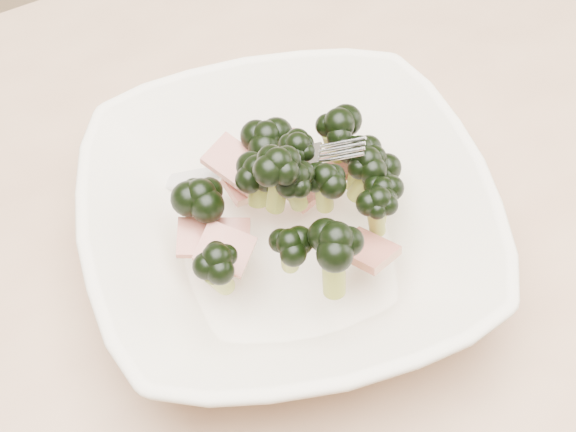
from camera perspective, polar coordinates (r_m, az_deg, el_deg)
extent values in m
cube|color=tan|center=(0.64, -3.67, -5.72)|extent=(1.20, 0.80, 0.04)
cylinder|color=tan|center=(1.32, 11.59, 7.89)|extent=(0.06, 0.06, 0.71)
imported|color=silver|center=(0.61, 0.00, -0.71)|extent=(0.38, 0.38, 0.07)
cylinder|color=olive|center=(0.56, -0.69, 2.07)|extent=(0.02, 0.01, 0.04)
ellipsoid|color=black|center=(0.54, -0.72, 3.85)|extent=(0.03, 0.03, 0.03)
cylinder|color=olive|center=(0.60, 6.57, 0.62)|extent=(0.01, 0.01, 0.04)
ellipsoid|color=black|center=(0.59, 6.77, 1.96)|extent=(0.03, 0.03, 0.02)
cylinder|color=olive|center=(0.56, -4.89, -4.58)|extent=(0.03, 0.03, 0.05)
ellipsoid|color=black|center=(0.54, -5.10, -3.02)|extent=(0.04, 0.04, 0.03)
cylinder|color=olive|center=(0.59, 0.67, 3.52)|extent=(0.01, 0.02, 0.04)
ellipsoid|color=black|center=(0.57, 0.69, 5.10)|extent=(0.03, 0.03, 0.02)
cylinder|color=olive|center=(0.64, -1.13, 4.35)|extent=(0.02, 0.02, 0.03)
ellipsoid|color=black|center=(0.62, -1.16, 5.51)|extent=(0.03, 0.03, 0.02)
cylinder|color=olive|center=(0.63, 6.16, 2.34)|extent=(0.02, 0.02, 0.04)
ellipsoid|color=black|center=(0.61, 6.33, 3.57)|extent=(0.04, 0.04, 0.03)
cylinder|color=olive|center=(0.58, -2.14, 2.07)|extent=(0.02, 0.02, 0.03)
ellipsoid|color=black|center=(0.57, -2.20, 3.29)|extent=(0.04, 0.04, 0.03)
cylinder|color=olive|center=(0.61, -6.07, 0.27)|extent=(0.02, 0.02, 0.03)
ellipsoid|color=black|center=(0.59, -6.25, 1.54)|extent=(0.04, 0.04, 0.03)
cylinder|color=olive|center=(0.56, 0.12, -3.01)|extent=(0.02, 0.02, 0.03)
ellipsoid|color=black|center=(0.54, 0.12, -1.89)|extent=(0.03, 0.03, 0.03)
cylinder|color=olive|center=(0.56, 3.27, -3.61)|extent=(0.02, 0.02, 0.06)
ellipsoid|color=black|center=(0.53, 3.43, -1.67)|extent=(0.04, 0.04, 0.03)
cylinder|color=olive|center=(0.58, 2.59, 1.54)|extent=(0.02, 0.01, 0.03)
ellipsoid|color=black|center=(0.57, 2.66, 2.80)|extent=(0.03, 0.03, 0.03)
cylinder|color=olive|center=(0.56, 0.54, 1.59)|extent=(0.02, 0.01, 0.03)
ellipsoid|color=black|center=(0.55, 0.55, 2.85)|extent=(0.03, 0.03, 0.03)
cylinder|color=olive|center=(0.63, -1.48, 4.32)|extent=(0.02, 0.02, 0.04)
ellipsoid|color=black|center=(0.61, -1.52, 5.71)|extent=(0.04, 0.04, 0.03)
cylinder|color=olive|center=(0.63, 3.51, 4.76)|extent=(0.03, 0.02, 0.05)
ellipsoid|color=black|center=(0.61, 3.65, 6.58)|extent=(0.04, 0.04, 0.03)
cylinder|color=olive|center=(0.59, 6.27, -0.15)|extent=(0.02, 0.01, 0.04)
ellipsoid|color=black|center=(0.57, 6.47, 1.19)|extent=(0.03, 0.03, 0.02)
cylinder|color=olive|center=(0.62, 5.52, 2.43)|extent=(0.02, 0.02, 0.04)
ellipsoid|color=black|center=(0.60, 5.71, 3.97)|extent=(0.03, 0.03, 0.03)
cylinder|color=olive|center=(0.62, 4.97, 3.34)|extent=(0.02, 0.02, 0.04)
ellipsoid|color=black|center=(0.61, 5.13, 4.81)|extent=(0.03, 0.03, 0.03)
cube|color=maroon|center=(0.62, -3.43, 3.55)|extent=(0.05, 0.06, 0.02)
cube|color=maroon|center=(0.63, -3.18, 2.62)|extent=(0.03, 0.04, 0.01)
cube|color=maroon|center=(0.63, 2.04, 2.64)|extent=(0.06, 0.04, 0.02)
cube|color=maroon|center=(0.59, -5.31, -1.56)|extent=(0.06, 0.05, 0.01)
cube|color=maroon|center=(0.58, -4.49, -2.35)|extent=(0.05, 0.05, 0.02)
cube|color=maroon|center=(0.65, -0.95, 4.63)|extent=(0.05, 0.03, 0.02)
cube|color=maroon|center=(0.58, 5.61, -2.45)|extent=(0.04, 0.05, 0.02)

